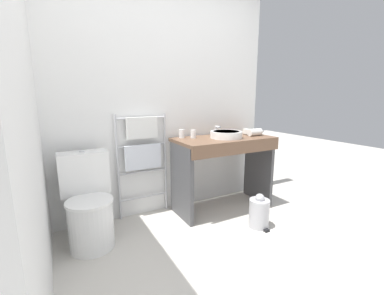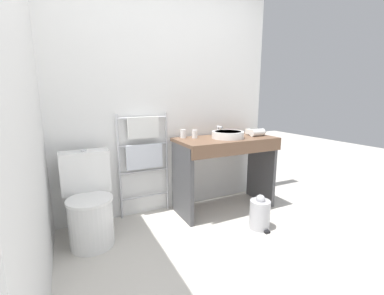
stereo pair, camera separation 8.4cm
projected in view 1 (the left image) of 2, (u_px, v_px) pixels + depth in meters
ground_plane at (255, 294)px, 1.68m from camera, size 12.00×12.00×0.00m
wall_back at (161, 92)px, 2.77m from camera, size 2.57×0.12×2.63m
wall_side at (17, 89)px, 1.50m from camera, size 0.12×2.22×2.63m
toilet at (89, 206)px, 2.21m from camera, size 0.42×0.54×0.80m
towel_radiator at (143, 150)px, 2.66m from camera, size 0.54×0.06×1.10m
vanity_counter at (224, 160)px, 2.86m from camera, size 1.09×0.55×0.82m
sink_basin at (226, 134)px, 2.80m from camera, size 0.35×0.35×0.07m
faucet at (217, 129)px, 2.95m from camera, size 0.02×0.10×0.12m
cup_near_wall at (182, 134)px, 2.79m from camera, size 0.06×0.06×0.09m
cup_near_edge at (193, 134)px, 2.78m from camera, size 0.06×0.06×0.09m
hair_dryer at (255, 132)px, 2.97m from camera, size 0.22×0.19×0.08m
trash_bin at (259, 212)px, 2.52m from camera, size 0.20×0.23×0.34m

